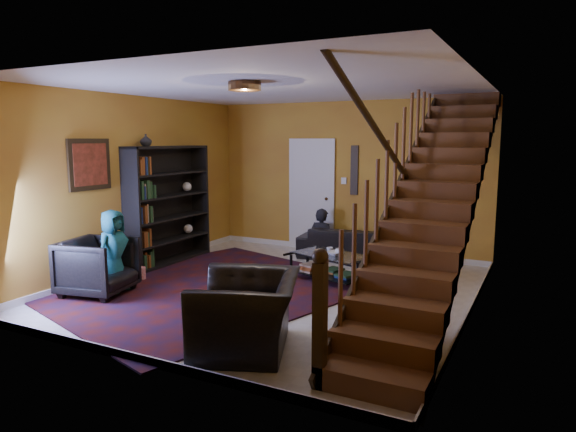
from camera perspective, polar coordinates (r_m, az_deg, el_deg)
name	(u,v)px	position (r m, az deg, el deg)	size (l,w,h in m)	color
floor	(277,290)	(7.34, -1.25, -8.17)	(5.50, 5.50, 0.00)	beige
room	(246,257)	(9.09, -4.68, -4.61)	(5.50, 5.50, 5.50)	gold
staircase	(433,199)	(6.35, 15.83, 1.79)	(0.95, 5.02, 3.18)	brown
bookshelf	(169,207)	(8.97, -13.08, 0.96)	(0.35, 1.80, 2.00)	black
door	(312,196)	(9.85, 2.65, 2.18)	(0.82, 0.05, 2.05)	silver
framed_picture	(90,164)	(7.94, -21.19, 5.36)	(0.04, 0.74, 0.74)	#99311B
wall_hanging	(354,170)	(9.49, 7.38, 5.06)	(0.14, 0.03, 0.90)	black
ceiling_fixture	(245,86)	(6.37, -4.85, 14.18)	(0.40, 0.40, 0.10)	#3F2814
rug	(205,288)	(7.48, -9.17, -7.88)	(3.60, 4.12, 0.02)	#41100B
sofa	(353,243)	(9.20, 7.20, -3.04)	(1.90, 0.74, 0.55)	black
armchair_left	(98,267)	(7.46, -20.37, -5.32)	(0.84, 0.86, 0.78)	black
armchair_right	(247,313)	(5.27, -4.61, -10.70)	(1.15, 1.01, 0.75)	black
person_adult_a	(322,244)	(9.49, 3.74, -3.08)	(0.48, 0.31, 1.31)	black
person_adult_b	(421,253)	(8.94, 14.58, -3.97)	(0.65, 0.51, 1.34)	black
person_child	(114,251)	(7.48, -18.80, -3.73)	(0.57, 0.37, 1.16)	#1B6566
coffee_table	(331,266)	(7.71, 4.80, -5.54)	(1.25, 0.95, 0.42)	black
cup_a	(340,252)	(7.58, 5.77, -3.99)	(0.13, 0.13, 0.10)	#999999
cup_b	(330,250)	(7.73, 4.67, -3.79)	(0.09, 0.09, 0.08)	#999999
bowl	(335,253)	(7.59, 5.26, -4.16)	(0.22, 0.22, 0.05)	#999999
vase	(146,140)	(8.52, -15.52, 8.12)	(0.18, 0.18, 0.19)	#999999
popcorn_bucket	(140,273)	(8.10, -16.07, -6.12)	(0.16, 0.16, 0.18)	red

